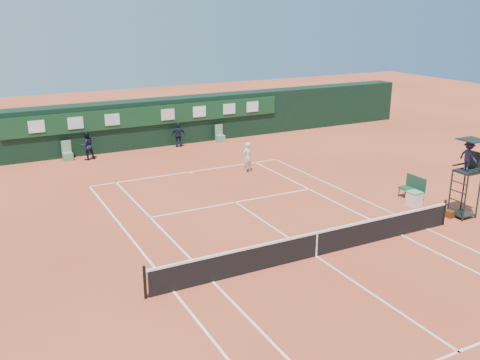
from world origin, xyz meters
name	(u,v)px	position (x,y,z in m)	size (l,w,h in m)	color
ground	(316,256)	(0.00, 0.00, 0.00)	(90.00, 90.00, 0.00)	#C94F2F
court_lines	(316,256)	(0.00, 0.00, 0.01)	(11.05, 23.85, 0.01)	white
tennis_net	(316,243)	(0.00, 0.00, 0.51)	(12.90, 0.10, 1.10)	black
back_wall	(149,123)	(0.00, 18.74, 1.51)	(40.00, 1.65, 3.00)	black
linesman_chair_left	(68,155)	(-5.50, 17.48, 0.32)	(0.55, 0.50, 1.15)	#55835A
linesman_chair_right	(220,137)	(4.50, 17.48, 0.32)	(0.55, 0.50, 1.15)	#5D8E66
umpire_chair	(468,162)	(7.82, 0.29, 2.46)	(0.96, 0.95, 3.42)	black
player_bench	(413,187)	(7.64, 2.98, 0.60)	(0.56, 1.20, 1.10)	#1A4126
tennis_bag	(446,212)	(7.31, 0.70, 0.15)	(0.35, 0.80, 0.30)	black
cooler	(414,198)	(7.07, 2.32, 0.33)	(0.57, 0.57, 0.65)	silver
tennis_ball	(233,209)	(-0.52, 5.66, 0.03)	(0.06, 0.06, 0.06)	#C5D230
player	(247,157)	(2.80, 10.45, 0.83)	(0.61, 0.40, 1.67)	silver
ball_kid_left	(87,145)	(-4.42, 17.05, 0.87)	(0.85, 0.66, 1.74)	black
ball_kid_right	(179,135)	(1.51, 17.43, 0.78)	(0.92, 0.38, 1.56)	black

